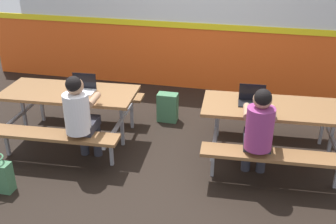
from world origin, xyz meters
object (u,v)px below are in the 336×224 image
object	(u,v)px
picnic_table_left	(70,103)
student_nearer	(80,114)
laptop_dark	(252,100)
student_further	(259,129)
laptop_silver	(83,88)
picnic_table_right	(274,119)
backpack_dark	(168,107)

from	to	relation	value
picnic_table_left	student_nearer	xyz separation A→B (m)	(0.40, -0.53, 0.13)
student_nearer	laptop_dark	xyz separation A→B (m)	(1.96, 0.70, 0.08)
picnic_table_left	student_further	distance (m)	2.50
picnic_table_left	laptop_silver	world-z (taller)	laptop_silver
laptop_silver	picnic_table_right	bearing A→B (deg)	2.26
laptop_silver	picnic_table_left	bearing A→B (deg)	-164.83
laptop_dark	backpack_dark	distance (m)	1.55
student_nearer	laptop_silver	distance (m)	0.63
picnic_table_left	laptop_dark	distance (m)	2.37
picnic_table_right	student_nearer	bearing A→B (deg)	-163.19
student_nearer	backpack_dark	distance (m)	1.68
student_further	laptop_dark	world-z (taller)	student_further
student_nearer	backpack_dark	size ratio (longest dim) A/B	2.74
picnic_table_right	student_further	bearing A→B (deg)	-107.61
student_nearer	student_further	size ratio (longest dim) A/B	1.00
student_nearer	laptop_silver	size ratio (longest dim) A/B	3.62
laptop_dark	backpack_dark	world-z (taller)	laptop_dark
laptop_dark	student_nearer	bearing A→B (deg)	-160.37
picnic_table_right	laptop_silver	size ratio (longest dim) A/B	5.40
laptop_silver	student_further	bearing A→B (deg)	-11.70
picnic_table_left	laptop_dark	size ratio (longest dim) A/B	5.40
student_further	student_nearer	bearing A→B (deg)	-176.97
picnic_table_left	picnic_table_right	bearing A→B (deg)	3.17
laptop_dark	backpack_dark	size ratio (longest dim) A/B	0.76
picnic_table_right	laptop_silver	world-z (taller)	laptop_silver
picnic_table_left	student_further	size ratio (longest dim) A/B	1.49
student_further	backpack_dark	world-z (taller)	student_further
student_nearer	backpack_dark	xyz separation A→B (m)	(0.72, 1.44, -0.49)
picnic_table_left	student_further	xyz separation A→B (m)	(2.46, -0.42, 0.13)
laptop_silver	backpack_dark	size ratio (longest dim) A/B	0.76
picnic_table_left	laptop_dark	bearing A→B (deg)	4.02
picnic_table_right	picnic_table_left	bearing A→B (deg)	-176.83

